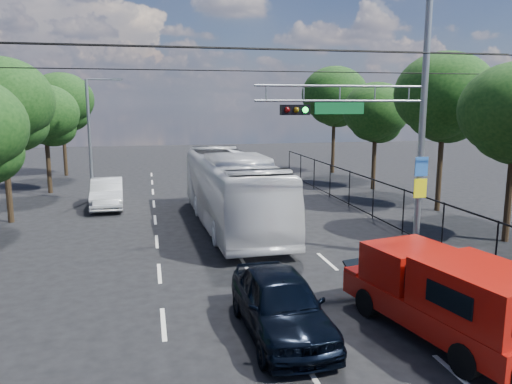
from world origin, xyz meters
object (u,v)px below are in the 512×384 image
object	(u,v)px
white_bus	(232,190)
white_van	(107,193)
signal_mast	(392,115)
red_pickup	(445,294)
navy_hatchback	(281,303)

from	to	relation	value
white_bus	white_van	xyz separation A→B (m)	(-6.03, 5.59, -0.92)
signal_mast	white_van	xyz separation A→B (m)	(-10.78, 11.65, -4.46)
red_pickup	navy_hatchback	distance (m)	3.99
signal_mast	white_van	size ratio (longest dim) A/B	1.99
signal_mast	white_bus	world-z (taller)	signal_mast
white_bus	signal_mast	bearing A→B (deg)	-53.70
red_pickup	white_van	distance (m)	20.08
signal_mast	navy_hatchback	size ratio (longest dim) A/B	2.02
white_bus	white_van	size ratio (longest dim) A/B	2.57
signal_mast	white_van	world-z (taller)	signal_mast
signal_mast	white_bus	xyz separation A→B (m)	(-4.76, 6.07, -3.54)
signal_mast	white_van	distance (m)	16.49
white_van	red_pickup	bearing A→B (deg)	-65.42
signal_mast	navy_hatchback	bearing A→B (deg)	-136.39
signal_mast	white_van	bearing A→B (deg)	132.78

